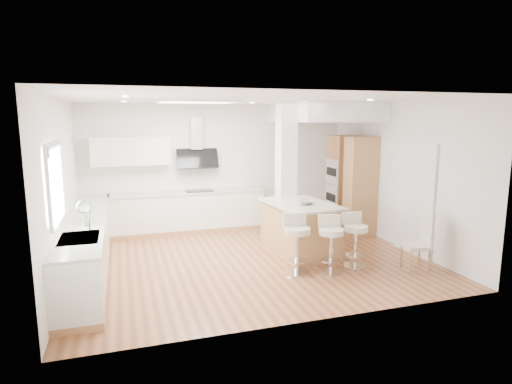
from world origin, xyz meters
name	(u,v)px	position (x,y,z in m)	size (l,w,h in m)	color
ground	(250,259)	(0.00, 0.00, 0.00)	(6.00, 6.00, 0.00)	#9D5F3A
ceiling	(250,259)	(0.00, 0.00, 0.00)	(6.00, 5.00, 0.02)	white
wall_back	(218,166)	(0.00, 2.50, 1.40)	(6.00, 0.04, 2.80)	white
wall_left	(61,190)	(-3.00, 0.00, 1.40)	(0.04, 5.00, 2.80)	white
wall_right	(398,175)	(3.00, 0.00, 1.40)	(0.04, 5.00, 2.80)	white
skylight	(197,101)	(-0.79, 0.60, 2.77)	(4.10, 2.10, 0.06)	white
window_left	(55,179)	(-2.96, -0.90, 1.69)	(0.06, 1.28, 1.07)	white
doorway_right	(415,200)	(2.97, -0.60, 1.00)	(0.05, 1.00, 2.10)	#453C36
counter_left	(88,244)	(-2.70, 0.23, 0.46)	(0.63, 4.50, 1.35)	tan
counter_back	(180,201)	(-0.91, 2.22, 0.70)	(3.62, 0.63, 2.50)	tan
pillar	(286,172)	(1.05, 0.95, 1.40)	(0.35, 0.35, 2.80)	white
soffit	(325,112)	(2.10, 1.40, 2.60)	(1.78, 2.20, 0.40)	white
oven_column	(350,184)	(2.68, 1.23, 1.05)	(0.63, 1.21, 2.10)	tan
peninsula	(300,228)	(0.99, 0.05, 0.48)	(1.18, 1.65, 1.02)	tan
bar_stool_a	(297,241)	(0.52, -0.90, 0.54)	(0.48, 0.48, 0.97)	silver
bar_stool_b	(331,241)	(1.05, -1.03, 0.53)	(0.51, 0.51, 0.94)	silver
bar_stool_c	(355,237)	(1.56, -0.92, 0.51)	(0.42, 0.42, 0.92)	silver
dining_chair	(421,238)	(2.51, -1.40, 0.55)	(0.47, 0.47, 1.02)	beige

